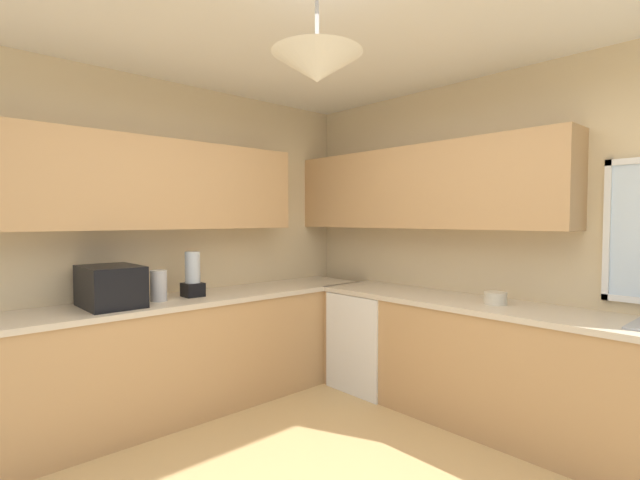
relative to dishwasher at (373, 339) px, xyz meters
The scene contains 8 objects.
room_shell 1.79m from the dishwasher, 75.30° to the right, with size 4.21×4.12×2.73m.
counter_run_left 1.78m from the dishwasher, 111.70° to the right, with size 0.65×3.73×0.91m.
counter_run_back 1.29m from the dishwasher, ahead, with size 3.30×0.65×0.91m.
dishwasher is the anchor object (origin of this frame).
microwave 2.25m from the dishwasher, 107.75° to the right, with size 0.48×0.36×0.29m, color black.
kettle 1.93m from the dishwasher, 110.40° to the right, with size 0.12×0.12×0.23m, color #B7B7BC.
bowl 1.26m from the dishwasher, ahead, with size 0.16×0.16×0.09m, color beige.
blender_appliance 1.70m from the dishwasher, 114.74° to the right, with size 0.15×0.15×0.36m.
Camera 1 is at (1.65, -1.49, 1.53)m, focal length 25.77 mm.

